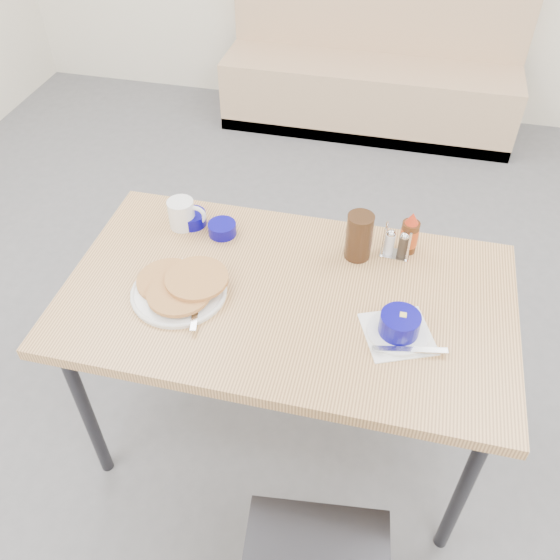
% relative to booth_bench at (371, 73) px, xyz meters
% --- Properties ---
extents(ground, '(6.00, 6.00, 0.00)m').
position_rel_booth_bench_xyz_m(ground, '(0.00, -2.78, -0.35)').
color(ground, slate).
rests_on(ground, ground).
extents(booth_bench, '(1.90, 0.56, 1.22)m').
position_rel_booth_bench_xyz_m(booth_bench, '(0.00, 0.00, 0.00)').
color(booth_bench, tan).
rests_on(booth_bench, ground).
extents(dining_table, '(1.40, 0.80, 0.76)m').
position_rel_booth_bench_xyz_m(dining_table, '(0.00, -2.53, 0.35)').
color(dining_table, tan).
rests_on(dining_table, ground).
extents(pancake_plate, '(0.30, 0.30, 0.05)m').
position_rel_booth_bench_xyz_m(pancake_plate, '(-0.32, -2.61, 0.43)').
color(pancake_plate, white).
rests_on(pancake_plate, dining_table).
extents(coffee_mug, '(0.13, 0.09, 0.10)m').
position_rel_booth_bench_xyz_m(coffee_mug, '(-0.43, -2.29, 0.46)').
color(coffee_mug, white).
rests_on(coffee_mug, dining_table).
extents(grits_setting, '(0.27, 0.25, 0.08)m').
position_rel_booth_bench_xyz_m(grits_setting, '(0.35, -2.63, 0.44)').
color(grits_setting, white).
rests_on(grits_setting, dining_table).
extents(creamer_bowl, '(0.10, 0.10, 0.05)m').
position_rel_booth_bench_xyz_m(creamer_bowl, '(-0.40, -2.27, 0.43)').
color(creamer_bowl, '#09057D').
rests_on(creamer_bowl, dining_table).
extents(butter_bowl, '(0.10, 0.10, 0.04)m').
position_rel_booth_bench_xyz_m(butter_bowl, '(-0.28, -2.30, 0.43)').
color(butter_bowl, '#09057D').
rests_on(butter_bowl, dining_table).
extents(amber_tumbler, '(0.11, 0.11, 0.16)m').
position_rel_booth_bench_xyz_m(amber_tumbler, '(0.19, -2.31, 0.49)').
color(amber_tumbler, '#321E10').
rests_on(amber_tumbler, dining_table).
extents(condiment_caddy, '(0.10, 0.06, 0.12)m').
position_rel_booth_bench_xyz_m(condiment_caddy, '(0.31, -2.27, 0.45)').
color(condiment_caddy, silver).
rests_on(condiment_caddy, dining_table).
extents(syrup_bottle, '(0.06, 0.06, 0.16)m').
position_rel_booth_bench_xyz_m(syrup_bottle, '(0.35, -2.24, 0.48)').
color(syrup_bottle, '#47230F').
rests_on(syrup_bottle, dining_table).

